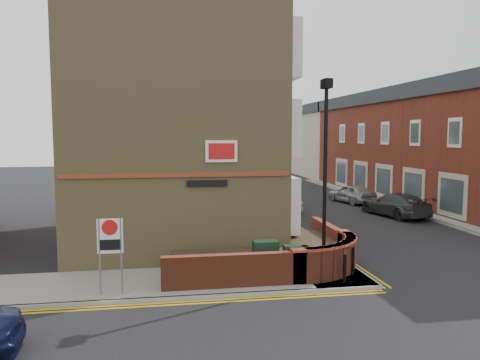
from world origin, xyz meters
name	(u,v)px	position (x,y,z in m)	size (l,w,h in m)	color
ground	(285,294)	(0.00, 0.00, 0.00)	(120.00, 120.00, 0.00)	black
pavement_corner	(164,283)	(-3.50, 1.50, 0.06)	(13.00, 3.00, 0.12)	gray
pavement_main	(251,208)	(2.00, 16.00, 0.06)	(2.00, 32.00, 0.12)	gray
pavement_far	(436,211)	(13.00, 13.00, 0.06)	(4.00, 40.00, 0.12)	gray
kerb_side	(165,299)	(-3.50, 0.00, 0.06)	(13.00, 0.15, 0.12)	gray
kerb_main_near	(266,207)	(3.00, 16.00, 0.06)	(0.15, 32.00, 0.12)	gray
kerb_main_far	(406,211)	(11.00, 13.00, 0.06)	(0.15, 40.00, 0.12)	gray
yellow_lines_side	(165,304)	(-3.50, -0.25, 0.01)	(13.00, 0.28, 0.01)	gold
yellow_lines_main	(270,208)	(3.25, 16.00, 0.01)	(0.28, 32.00, 0.01)	gold
corner_building	(177,100)	(-2.84, 8.00, 6.23)	(8.95, 10.40, 13.60)	#927F4D
garden_wall	(266,270)	(0.00, 2.50, 0.00)	(6.80, 6.00, 1.20)	maroon
lamppost	(325,177)	(1.60, 1.20, 3.34)	(0.25, 0.50, 6.30)	black
utility_cabinet_large	(266,259)	(-0.30, 1.30, 0.72)	(0.80, 0.45, 1.20)	black
utility_cabinet_small	(292,262)	(0.50, 1.00, 0.67)	(0.55, 0.40, 1.10)	black
bollard_near	(345,269)	(2.00, 0.40, 0.57)	(0.11, 0.11, 0.90)	black
bollard_far	(353,261)	(2.60, 1.20, 0.57)	(0.11, 0.11, 0.90)	black
zone_sign	(110,242)	(-5.00, 0.50, 1.64)	(0.72, 0.07, 2.20)	slate
far_terrace	(425,144)	(14.50, 17.00, 4.04)	(5.40, 30.40, 8.00)	maroon
far_terrace_cream	(323,140)	(14.50, 38.00, 4.05)	(5.40, 12.40, 8.00)	#BDB49C
tree_near	(257,134)	(2.00, 14.05, 4.70)	(3.64, 3.65, 6.70)	#382B1E
tree_mid	(236,128)	(2.00, 22.05, 5.20)	(4.03, 4.03, 7.42)	#382B1E
tree_far	(223,132)	(2.00, 30.05, 4.91)	(3.81, 3.81, 7.00)	#382B1E
traffic_light_assembly	(236,158)	(2.40, 25.00, 2.78)	(0.20, 0.16, 4.20)	black
silver_car_near	(279,200)	(3.60, 15.02, 0.66)	(1.40, 4.02, 1.33)	#AAACB2
red_car_main	(262,190)	(3.60, 20.01, 0.69)	(2.28, 4.93, 1.37)	maroon
grey_car_far	(395,205)	(9.67, 11.86, 0.68)	(1.90, 4.67, 1.35)	#333438
silver_car_far	(352,193)	(9.30, 17.30, 0.66)	(1.56, 3.88, 1.32)	gray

